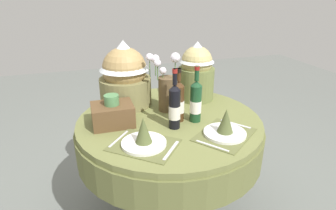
% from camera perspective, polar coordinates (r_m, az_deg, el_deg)
% --- Properties ---
extents(ground, '(8.00, 8.00, 0.00)m').
position_cam_1_polar(ground, '(2.22, 0.24, -19.81)').
color(ground, slate).
extents(dining_table, '(1.19, 1.19, 0.73)m').
position_cam_1_polar(dining_table, '(1.87, 0.26, -6.55)').
color(dining_table, olive).
rests_on(dining_table, ground).
extents(place_setting_left, '(0.43, 0.42, 0.16)m').
position_cam_1_polar(place_setting_left, '(1.50, -4.91, -6.51)').
color(place_setting_left, brown).
rests_on(place_setting_left, dining_table).
extents(place_setting_right, '(0.43, 0.41, 0.16)m').
position_cam_1_polar(place_setting_right, '(1.62, 11.44, -4.46)').
color(place_setting_right, brown).
rests_on(place_setting_right, dining_table).
extents(flower_vase, '(0.20, 0.17, 0.40)m').
position_cam_1_polar(flower_vase, '(1.87, -0.30, 3.43)').
color(flower_vase, brown).
rests_on(flower_vase, dining_table).
extents(wine_bottle_left, '(0.07, 0.07, 0.36)m').
position_cam_1_polar(wine_bottle_left, '(1.64, 1.32, -0.30)').
color(wine_bottle_left, black).
rests_on(wine_bottle_left, dining_table).
extents(wine_bottle_centre, '(0.07, 0.07, 0.35)m').
position_cam_1_polar(wine_bottle_centre, '(1.73, 5.61, 0.78)').
color(wine_bottle_centre, '#194223').
rests_on(wine_bottle_centre, dining_table).
extents(wine_bottle_rear, '(0.07, 0.07, 0.34)m').
position_cam_1_polar(wine_bottle_rear, '(1.73, 2.12, 0.78)').
color(wine_bottle_rear, '#422814').
rests_on(wine_bottle_rear, dining_table).
extents(gift_tub_back_left, '(0.35, 0.35, 0.45)m').
position_cam_1_polar(gift_tub_back_left, '(1.96, -8.71, 6.45)').
color(gift_tub_back_left, olive).
rests_on(gift_tub_back_left, dining_table).
extents(gift_tub_back_right, '(0.26, 0.26, 0.42)m').
position_cam_1_polar(gift_tub_back_right, '(2.06, 5.75, 7.17)').
color(gift_tub_back_right, olive).
rests_on(gift_tub_back_right, dining_table).
extents(woven_basket_side_left, '(0.24, 0.20, 0.19)m').
position_cam_1_polar(woven_basket_side_left, '(1.73, -11.07, -1.71)').
color(woven_basket_side_left, brown).
rests_on(woven_basket_side_left, dining_table).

